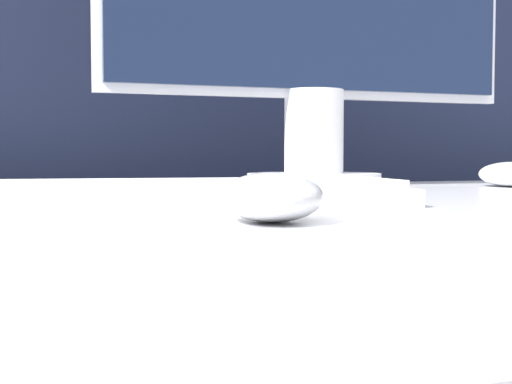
{
  "coord_description": "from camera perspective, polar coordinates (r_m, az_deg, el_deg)",
  "views": [
    {
      "loc": [
        -0.22,
        -0.59,
        0.8
      ],
      "look_at": [
        -0.04,
        -0.09,
        0.77
      ],
      "focal_mm": 50.0,
      "sensor_mm": 36.0,
      "label": 1
    }
  ],
  "objects": [
    {
      "name": "computer_mouse_far",
      "position": [
        1.08,
        19.81,
        1.34
      ],
      "size": [
        0.09,
        0.12,
        0.04
      ],
      "rotation": [
        0.0,
        0.0,
        0.1
      ],
      "color": "white",
      "rests_on": "desk"
    },
    {
      "name": "keyboard",
      "position": [
        0.64,
        -4.58,
        -0.12
      ],
      "size": [
        0.39,
        0.17,
        0.02
      ],
      "rotation": [
        0.0,
        0.0,
        -0.13
      ],
      "color": "silver",
      "rests_on": "desk"
    },
    {
      "name": "partition_panel",
      "position": [
        1.23,
        -9.5,
        -8.33
      ],
      "size": [
        5.0,
        0.03,
        1.12
      ],
      "color": "black",
      "rests_on": "ground_plane"
    },
    {
      "name": "computer_mouse_near",
      "position": [
        0.5,
        1.27,
        -0.38
      ],
      "size": [
        0.1,
        0.12,
        0.03
      ],
      "rotation": [
        0.0,
        0.0,
        -0.33
      ],
      "color": "silver",
      "rests_on": "desk"
    }
  ]
}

